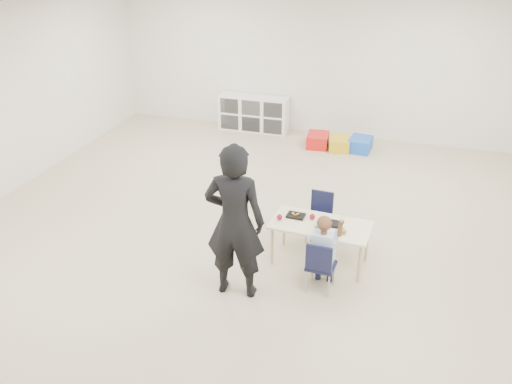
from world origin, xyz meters
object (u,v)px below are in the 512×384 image
(table, at_px, (320,243))
(cubby_shelf, at_px, (254,113))
(chair_near, at_px, (321,265))
(child, at_px, (322,251))
(adult, at_px, (235,222))

(table, height_order, cubby_shelf, cubby_shelf)
(cubby_shelf, bearing_deg, table, -62.89)
(table, distance_m, cubby_shelf, 4.85)
(chair_near, bearing_deg, child, 0.00)
(table, xyz_separation_m, child, (0.12, -0.53, 0.24))
(table, bearing_deg, adult, -129.50)
(cubby_shelf, bearing_deg, chair_near, -64.33)
(table, relative_size, child, 1.19)
(child, bearing_deg, table, 106.10)
(chair_near, distance_m, child, 0.19)
(chair_near, height_order, child, child)
(adult, bearing_deg, table, -137.67)
(table, distance_m, adult, 1.33)
(chair_near, bearing_deg, adult, -156.78)
(table, xyz_separation_m, adult, (-0.80, -0.86, 0.63))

